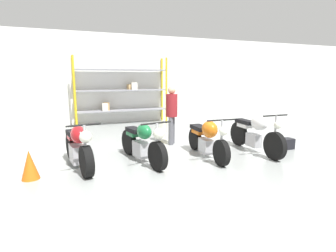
# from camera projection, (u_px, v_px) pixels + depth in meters

# --- Properties ---
(ground_plane) EXTENTS (30.00, 30.00, 0.00)m
(ground_plane) POSITION_uv_depth(u_px,v_px,m) (174.00, 158.00, 6.13)
(ground_plane) COLOR #9EA3A0
(back_wall) EXTENTS (30.00, 0.08, 3.60)m
(back_wall) POSITION_uv_depth(u_px,v_px,m) (123.00, 79.00, 10.83)
(back_wall) COLOR white
(back_wall) RESTS_ON ground_plane
(shelving_rack) EXTENTS (3.70, 0.63, 2.67)m
(shelving_rack) POSITION_uv_depth(u_px,v_px,m) (121.00, 91.00, 10.52)
(shelving_rack) COLOR gold
(shelving_rack) RESTS_ON ground_plane
(motorcycle_red) EXTENTS (0.67, 1.97, 1.01)m
(motorcycle_red) POSITION_uv_depth(u_px,v_px,m) (78.00, 147.00, 5.46)
(motorcycle_red) COLOR black
(motorcycle_red) RESTS_ON ground_plane
(motorcycle_green) EXTENTS (0.72, 1.98, 0.99)m
(motorcycle_green) POSITION_uv_depth(u_px,v_px,m) (142.00, 142.00, 5.81)
(motorcycle_green) COLOR black
(motorcycle_green) RESTS_ON ground_plane
(motorcycle_orange) EXTENTS (0.66, 1.94, 1.00)m
(motorcycle_orange) POSITION_uv_depth(u_px,v_px,m) (207.00, 138.00, 6.17)
(motorcycle_orange) COLOR black
(motorcycle_orange) RESTS_ON ground_plane
(motorcycle_white) EXTENTS (0.66, 2.07, 1.04)m
(motorcycle_white) POSITION_uv_depth(u_px,v_px,m) (255.00, 133.00, 6.60)
(motorcycle_white) COLOR black
(motorcycle_white) RESTS_ON ground_plane
(person_browsing) EXTENTS (0.45, 0.45, 1.63)m
(person_browsing) POSITION_uv_depth(u_px,v_px,m) (172.00, 111.00, 7.29)
(person_browsing) COLOR #595960
(person_browsing) RESTS_ON ground_plane
(toolbox) EXTENTS (0.44, 0.26, 0.28)m
(toolbox) POSITION_uv_depth(u_px,v_px,m) (285.00, 144.00, 6.91)
(toolbox) COLOR black
(toolbox) RESTS_ON ground_plane
(traffic_cone) EXTENTS (0.32, 0.32, 0.55)m
(traffic_cone) POSITION_uv_depth(u_px,v_px,m) (30.00, 165.00, 4.83)
(traffic_cone) COLOR orange
(traffic_cone) RESTS_ON ground_plane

